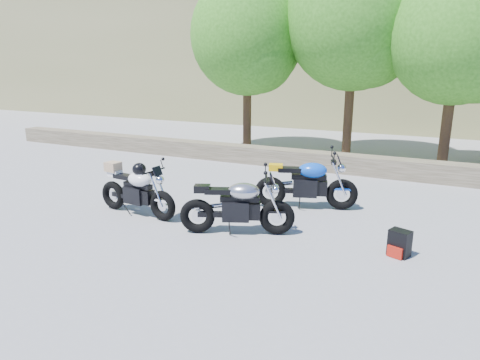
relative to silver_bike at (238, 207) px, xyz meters
name	(u,v)px	position (x,y,z in m)	size (l,w,h in m)	color
ground	(205,234)	(-0.51, -0.27, -0.49)	(90.00, 90.00, 0.00)	gray
stone_wall	(302,159)	(-0.51, 5.23, -0.24)	(22.00, 0.55, 0.50)	brown
tree_decid_left	(250,40)	(-2.90, 6.87, 3.15)	(3.67, 3.67, 5.62)	#382314
tree_decid_mid	(357,23)	(0.40, 7.26, 3.55)	(4.08, 4.08, 6.24)	#382314
tree_decid_right	(462,39)	(3.20, 6.67, 3.01)	(3.54, 3.54, 5.41)	#382314
silver_bike	(238,207)	(0.00, 0.00, 0.00)	(1.90, 0.93, 1.00)	black
white_bike	(136,189)	(-2.21, 0.04, 0.03)	(1.90, 0.60, 1.05)	black
blue_bike	(307,184)	(0.66, 1.84, 0.02)	(2.02, 0.88, 1.05)	black
backpack	(399,244)	(2.62, 0.24, -0.29)	(0.36, 0.34, 0.41)	black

